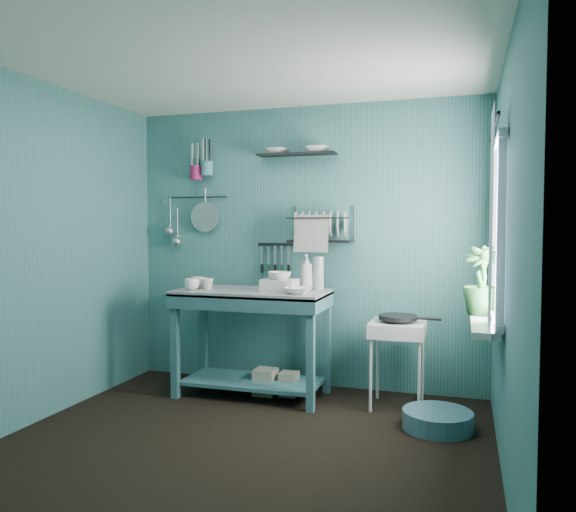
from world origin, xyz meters
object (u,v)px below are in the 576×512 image
(work_counter, at_px, (252,343))
(wash_tub, at_px, (279,285))
(colander, at_px, (205,217))
(storage_tin_small, at_px, (289,384))
(dish_rack, at_px, (321,224))
(hotplate_stand, at_px, (397,365))
(storage_tin_large, at_px, (265,382))
(mug_mid, at_px, (208,284))
(soap_bottle, at_px, (307,272))
(floor_basin, at_px, (438,420))
(mug_left, at_px, (192,284))
(mug_right, at_px, (198,282))
(utensil_cup_magenta, at_px, (196,173))
(utensil_cup_teal, at_px, (207,169))
(frying_pan, at_px, (398,317))
(water_bottle, at_px, (319,273))
(potted_plant, at_px, (482,280))

(work_counter, relative_size, wash_tub, 4.53)
(colander, height_order, storage_tin_small, colander)
(wash_tub, relative_size, dish_rack, 0.51)
(hotplate_stand, xyz_separation_m, storage_tin_large, (-1.11, -0.00, -0.23))
(mug_mid, distance_m, soap_bottle, 0.85)
(floor_basin, bearing_deg, mug_left, 174.52)
(mug_right, xyz_separation_m, hotplate_stand, (1.71, 0.05, -0.61))
(work_counter, xyz_separation_m, storage_tin_small, (0.30, 0.08, -0.35))
(soap_bottle, distance_m, utensil_cup_magenta, 1.44)
(utensil_cup_teal, height_order, storage_tin_small, utensil_cup_teal)
(work_counter, bearing_deg, utensil_cup_teal, 141.34)
(soap_bottle, relative_size, dish_rack, 0.54)
(frying_pan, bearing_deg, water_bottle, 166.29)
(mug_left, distance_m, utensil_cup_magenta, 1.15)
(water_bottle, xyz_separation_m, colander, (-1.15, 0.19, 0.48))
(mug_right, height_order, floor_basin, mug_right)
(mug_mid, relative_size, hotplate_stand, 0.15)
(storage_tin_small, bearing_deg, utensil_cup_teal, 161.29)
(mug_right, relative_size, wash_tub, 0.44)
(dish_rack, xyz_separation_m, colander, (-1.14, 0.08, 0.07))
(soap_bottle, distance_m, storage_tin_large, 1.00)
(dish_rack, bearing_deg, mug_right, -167.55)
(dish_rack, bearing_deg, utensil_cup_teal, 171.66)
(wash_tub, distance_m, storage_tin_small, 0.86)
(storage_tin_small, bearing_deg, soap_bottle, 45.00)
(soap_bottle, bearing_deg, storage_tin_large, -154.89)
(mug_left, height_order, dish_rack, dish_rack)
(work_counter, distance_m, mug_right, 0.71)
(mug_right, bearing_deg, frying_pan, 1.75)
(wash_tub, height_order, utensil_cup_magenta, utensil_cup_magenta)
(work_counter, xyz_separation_m, mug_mid, (-0.38, -0.06, 0.50))
(wash_tub, relative_size, frying_pan, 0.93)
(mug_left, xyz_separation_m, floor_basin, (2.02, -0.19, -0.88))
(utensil_cup_magenta, xyz_separation_m, potted_plant, (2.52, -0.75, -0.87))
(mug_right, height_order, frying_pan, mug_right)
(soap_bottle, bearing_deg, hotplate_stand, -10.63)
(floor_basin, bearing_deg, frying_pan, 129.15)
(wash_tub, relative_size, hotplate_stand, 0.41)
(utensil_cup_magenta, distance_m, floor_basin, 3.01)
(colander, xyz_separation_m, storage_tin_small, (0.93, -0.33, -1.42))
(mug_left, relative_size, mug_right, 1.00)
(mug_right, distance_m, colander, 0.72)
(mug_left, xyz_separation_m, mug_right, (-0.02, 0.16, 0.00))
(wash_tub, bearing_deg, water_bottle, 41.63)
(water_bottle, distance_m, storage_tin_small, 0.97)
(frying_pan, bearing_deg, storage_tin_large, -179.89)
(frying_pan, xyz_separation_m, storage_tin_large, (-1.11, -0.00, -0.61))
(potted_plant, bearing_deg, work_counter, 168.45)
(utensil_cup_teal, bearing_deg, wash_tub, -25.54)
(wash_tub, bearing_deg, potted_plant, -12.63)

